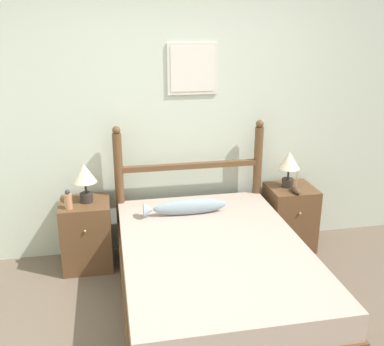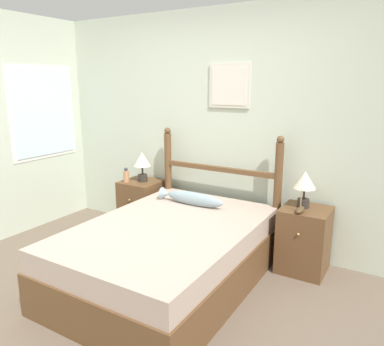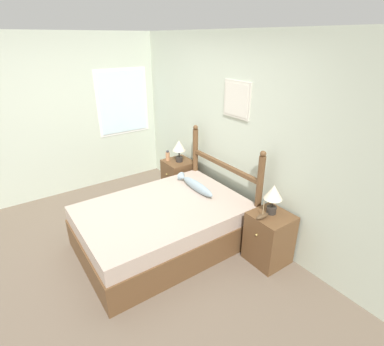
# 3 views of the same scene
# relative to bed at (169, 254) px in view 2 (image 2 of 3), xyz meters

# --- Properties ---
(ground_plane) EXTENTS (16.00, 16.00, 0.00)m
(ground_plane) POSITION_rel_bed_xyz_m (-0.11, -0.59, -0.28)
(ground_plane) COLOR brown
(wall_back) EXTENTS (6.40, 0.08, 2.55)m
(wall_back) POSITION_rel_bed_xyz_m (-0.10, 1.14, 1.00)
(wall_back) COLOR beige
(wall_back) RESTS_ON ground_plane
(bed) EXTENTS (1.41, 2.03, 0.56)m
(bed) POSITION_rel_bed_xyz_m (0.00, 0.00, 0.00)
(bed) COLOR brown
(bed) RESTS_ON ground_plane
(headboard) EXTENTS (1.41, 0.08, 1.28)m
(headboard) POSITION_rel_bed_xyz_m (-0.00, 0.97, 0.40)
(headboard) COLOR brown
(headboard) RESTS_ON ground_plane
(nightstand_left) EXTENTS (0.44, 0.45, 0.63)m
(nightstand_left) POSITION_rel_bed_xyz_m (-0.98, 0.86, 0.04)
(nightstand_left) COLOR brown
(nightstand_left) RESTS_ON ground_plane
(nightstand_right) EXTENTS (0.44, 0.45, 0.63)m
(nightstand_right) POSITION_rel_bed_xyz_m (0.98, 0.86, 0.04)
(nightstand_right) COLOR brown
(nightstand_right) RESTS_ON ground_plane
(table_lamp_left) EXTENTS (0.21, 0.21, 0.35)m
(table_lamp_left) POSITION_rel_bed_xyz_m (-0.96, 0.87, 0.59)
(table_lamp_left) COLOR #2D2823
(table_lamp_left) RESTS_ON nightstand_left
(table_lamp_right) EXTENTS (0.21, 0.21, 0.35)m
(table_lamp_right) POSITION_rel_bed_xyz_m (0.94, 0.89, 0.59)
(table_lamp_right) COLOR #2D2823
(table_lamp_right) RESTS_ON nightstand_right
(bottle) EXTENTS (0.07, 0.07, 0.18)m
(bottle) POSITION_rel_bed_xyz_m (-1.10, 0.74, 0.43)
(bottle) COLOR tan
(bottle) RESTS_ON nightstand_left
(model_boat) EXTENTS (0.06, 0.18, 0.21)m
(model_boat) POSITION_rel_bed_xyz_m (0.96, 0.72, 0.38)
(model_boat) COLOR #4C3823
(model_boat) RESTS_ON nightstand_right
(fish_pillow) EXTENTS (0.73, 0.13, 0.14)m
(fish_pillow) POSITION_rel_bed_xyz_m (-0.12, 0.58, 0.35)
(fish_pillow) COLOR #8499A3
(fish_pillow) RESTS_ON bed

